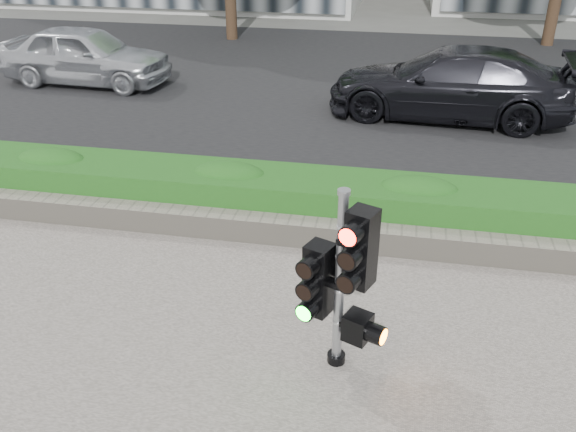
# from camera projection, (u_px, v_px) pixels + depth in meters

# --- Properties ---
(ground) EXTENTS (120.00, 120.00, 0.00)m
(ground) POSITION_uv_depth(u_px,v_px,m) (274.00, 331.00, 6.70)
(ground) COLOR #51514C
(ground) RESTS_ON ground
(road) EXTENTS (60.00, 13.00, 0.02)m
(road) POSITION_uv_depth(u_px,v_px,m) (356.00, 83.00, 15.36)
(road) COLOR black
(road) RESTS_ON ground
(curb) EXTENTS (60.00, 0.25, 0.12)m
(curb) POSITION_uv_depth(u_px,v_px,m) (316.00, 201.00, 9.40)
(curb) COLOR gray
(curb) RESTS_ON ground
(stone_wall) EXTENTS (12.00, 0.32, 0.34)m
(stone_wall) POSITION_uv_depth(u_px,v_px,m) (303.00, 232.00, 8.25)
(stone_wall) COLOR gray
(stone_wall) RESTS_ON sidewalk
(hedge) EXTENTS (12.00, 1.00, 0.68)m
(hedge) POSITION_uv_depth(u_px,v_px,m) (310.00, 200.00, 8.74)
(hedge) COLOR green
(hedge) RESTS_ON sidewalk
(traffic_signal) EXTENTS (0.72, 0.61, 1.94)m
(traffic_signal) POSITION_uv_depth(u_px,v_px,m) (344.00, 273.00, 5.73)
(traffic_signal) COLOR black
(traffic_signal) RESTS_ON sidewalk
(car_silver) EXTENTS (4.25, 1.90, 1.42)m
(car_silver) POSITION_uv_depth(u_px,v_px,m) (86.00, 55.00, 14.99)
(car_silver) COLOR silver
(car_silver) RESTS_ON road
(car_dark) EXTENTS (5.16, 2.47, 1.45)m
(car_dark) POSITION_uv_depth(u_px,v_px,m) (450.00, 83.00, 12.71)
(car_dark) COLOR black
(car_dark) RESTS_ON road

